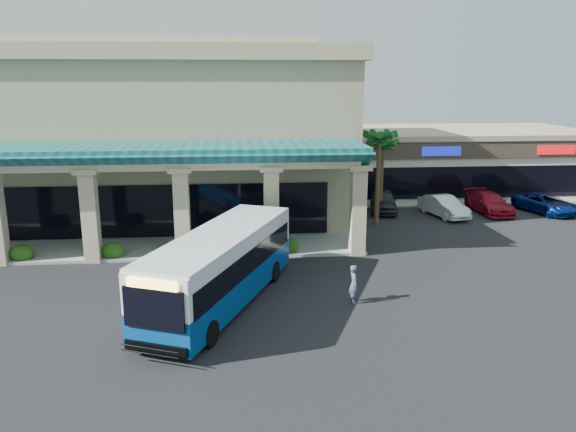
{
  "coord_description": "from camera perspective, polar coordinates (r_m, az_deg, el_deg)",
  "views": [
    {
      "loc": [
        -0.23,
        -22.63,
        8.9
      ],
      "look_at": [
        2.34,
        4.98,
        2.2
      ],
      "focal_mm": 35.0,
      "sensor_mm": 36.0,
      "label": 1
    }
  ],
  "objects": [
    {
      "name": "car_gray",
      "position": [
        42.59,
        24.68,
        1.17
      ],
      "size": [
        3.33,
        5.14,
        1.32
      ],
      "primitive_type": "imported",
      "rotation": [
        0.0,
        0.0,
        0.26
      ],
      "color": "navy",
      "rests_on": "ground"
    },
    {
      "name": "ground",
      "position": [
        24.31,
        -4.45,
        -7.93
      ],
      "size": [
        110.0,
        110.0,
        0.0
      ],
      "primitive_type": "plane",
      "color": "black"
    },
    {
      "name": "transit_bus",
      "position": [
        22.86,
        -6.76,
        -5.35
      ],
      "size": [
        6.56,
        11.0,
        3.04
      ],
      "primitive_type": null,
      "rotation": [
        0.0,
        0.0,
        -0.4
      ],
      "color": "navy",
      "rests_on": "ground"
    },
    {
      "name": "palm_1",
      "position": [
        38.37,
        9.47,
        4.4
      ],
      "size": [
        2.4,
        2.4,
        5.8
      ],
      "primitive_type": null,
      "color": "#124516",
      "rests_on": "ground"
    },
    {
      "name": "main_building",
      "position": [
        39.53,
        -16.81,
        8.33
      ],
      "size": [
        30.8,
        14.8,
        11.35
      ],
      "primitive_type": null,
      "color": "tan",
      "rests_on": "ground"
    },
    {
      "name": "car_silver",
      "position": [
        39.6,
        9.67,
        1.51
      ],
      "size": [
        2.62,
        4.65,
        1.49
      ],
      "primitive_type": "imported",
      "rotation": [
        0.0,
        0.0,
        -0.21
      ],
      "color": "#282C31",
      "rests_on": "ground"
    },
    {
      "name": "car_red",
      "position": [
        41.11,
        19.75,
        1.26
      ],
      "size": [
        2.12,
        4.87,
        1.39
      ],
      "primitive_type": "imported",
      "rotation": [
        0.0,
        0.0,
        0.04
      ],
      "color": "maroon",
      "rests_on": "ground"
    },
    {
      "name": "palm_0",
      "position": [
        35.19,
        9.15,
        4.25
      ],
      "size": [
        2.4,
        2.4,
        6.6
      ],
      "primitive_type": null,
      "color": "#124516",
      "rests_on": "ground"
    },
    {
      "name": "pedestrian",
      "position": [
        23.25,
        6.72,
        -6.88
      ],
      "size": [
        0.39,
        0.59,
        1.62
      ],
      "primitive_type": "imported",
      "rotation": [
        0.0,
        0.0,
        1.58
      ],
      "color": "#444A60",
      "rests_on": "ground"
    },
    {
      "name": "strip_mall",
      "position": [
        50.47,
        15.99,
        5.72
      ],
      "size": [
        22.5,
        12.5,
        4.9
      ],
      "primitive_type": null,
      "color": "beige",
      "rests_on": "ground"
    },
    {
      "name": "car_white",
      "position": [
        39.05,
        15.54,
        0.96
      ],
      "size": [
        2.45,
        4.48,
        1.4
      ],
      "primitive_type": "imported",
      "rotation": [
        0.0,
        0.0,
        0.24
      ],
      "color": "silver",
      "rests_on": "ground"
    },
    {
      "name": "broadleaf_tree",
      "position": [
        42.83,
        5.17,
        4.81
      ],
      "size": [
        2.6,
        2.6,
        4.81
      ],
      "primitive_type": null,
      "color": "#204810",
      "rests_on": "ground"
    },
    {
      "name": "arcade",
      "position": [
        31.03,
        -19.71,
        1.54
      ],
      "size": [
        30.0,
        6.2,
        5.7
      ],
      "primitive_type": null,
      "color": "#0E5056",
      "rests_on": "ground"
    }
  ]
}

